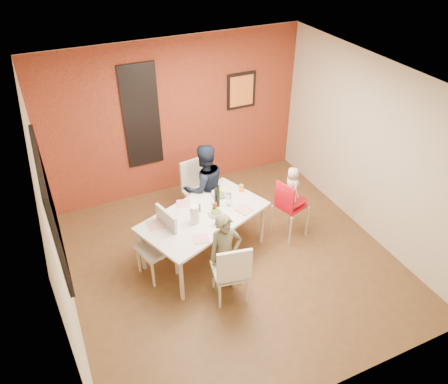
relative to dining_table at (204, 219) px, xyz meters
name	(u,v)px	position (x,y,z in m)	size (l,w,h in m)	color
ground	(232,261)	(0.31, -0.30, -0.68)	(4.50, 4.50, 0.00)	brown
ceiling	(235,86)	(0.31, -0.30, 2.02)	(4.50, 4.50, 0.02)	silver
wall_back	(176,118)	(0.31, 1.95, 0.67)	(4.50, 0.02, 2.70)	beige
wall_front	(339,309)	(0.31, -2.55, 0.67)	(4.50, 0.02, 2.70)	beige
wall_left	(54,231)	(-1.94, -0.30, 0.67)	(0.02, 4.50, 2.70)	beige
wall_right	(371,150)	(2.56, -0.30, 0.67)	(0.02, 4.50, 2.70)	beige
brick_accent_wall	(177,118)	(0.31, 1.93, 0.67)	(4.50, 0.02, 2.70)	maroon
picture_window_frame	(51,206)	(-1.91, -0.10, 0.87)	(0.05, 1.70, 1.30)	black
picture_window_pane	(52,206)	(-1.89, -0.10, 0.87)	(0.02, 1.55, 1.15)	black
glassblock_strip	(141,117)	(-0.29, 1.91, 0.82)	(0.55, 0.03, 1.70)	silver
glassblock_surround	(141,117)	(-0.29, 1.91, 0.82)	(0.60, 0.03, 1.76)	black
art_print_frame	(241,91)	(1.51, 1.91, 0.97)	(0.54, 0.03, 0.64)	black
art_print_canvas	(242,91)	(1.51, 1.89, 0.97)	(0.44, 0.01, 0.54)	orange
dining_table	(204,219)	(0.00, 0.00, 0.00)	(2.02, 1.57, 0.74)	white
chair_near	(232,271)	(-0.02, -0.97, -0.14)	(0.52, 0.52, 0.96)	white
chair_far	(198,187)	(0.28, 0.94, -0.11)	(0.54, 0.54, 1.02)	silver
chair_left	(161,240)	(-0.67, -0.05, -0.12)	(0.57, 0.57, 1.00)	beige
high_chair	(289,204)	(1.33, -0.13, -0.07)	(0.53, 0.53, 1.02)	red
child_near	(225,254)	(0.00, -0.72, -0.07)	(0.45, 0.29, 1.22)	#5F5E44
child_far	(204,187)	(0.29, 0.69, 0.04)	(0.70, 0.54, 1.44)	black
toddler	(292,187)	(1.36, -0.12, 0.24)	(0.31, 0.20, 0.64)	beige
plate_near_left	(201,238)	(-0.22, -0.46, 0.07)	(0.20, 0.20, 0.01)	white
plate_far_mid	(183,204)	(-0.17, 0.37, 0.07)	(0.20, 0.20, 0.01)	white
plate_near_right	(244,210)	(0.57, -0.13, 0.07)	(0.21, 0.21, 0.01)	white
plate_far_left	(156,225)	(-0.68, 0.06, 0.07)	(0.21, 0.21, 0.01)	white
salad_bowl_a	(216,213)	(0.16, -0.06, 0.09)	(0.20, 0.20, 0.05)	white
salad_bowl_b	(220,194)	(0.39, 0.34, 0.09)	(0.23, 0.23, 0.06)	silver
wine_bottle	(217,197)	(0.26, 0.12, 0.22)	(0.08, 0.08, 0.31)	black
wine_glass_a	(216,219)	(0.07, -0.26, 0.16)	(0.07, 0.07, 0.19)	white
wine_glass_b	(229,200)	(0.42, 0.06, 0.17)	(0.07, 0.07, 0.21)	white
paper_towel_roll	(195,215)	(-0.17, -0.11, 0.20)	(0.12, 0.12, 0.28)	silver
condiment_red	(215,207)	(0.18, 0.00, 0.14)	(0.04, 0.04, 0.16)	red
condiment_green	(213,207)	(0.16, 0.02, 0.13)	(0.03, 0.03, 0.14)	#2C6E24
condiment_brown	(200,208)	(-0.02, 0.10, 0.13)	(0.03, 0.03, 0.13)	brown
sippy_cup	(241,188)	(0.74, 0.31, 0.12)	(0.07, 0.07, 0.11)	orange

